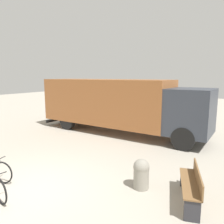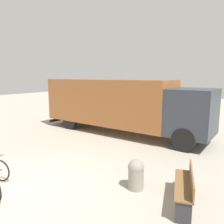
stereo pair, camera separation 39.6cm
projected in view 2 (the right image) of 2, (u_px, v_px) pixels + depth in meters
name	position (u px, v px, depth m)	size (l,w,h in m)	color
ground_plane	(21.00, 189.00, 6.06)	(60.00, 60.00, 0.00)	#A8A091
delivery_truck	(120.00, 103.00, 11.85)	(9.49, 2.52, 2.92)	#99592D
park_bench	(186.00, 185.00, 5.28)	(0.87, 1.71, 0.86)	brown
bollard_near_bench	(136.00, 173.00, 6.02)	(0.45, 0.45, 0.85)	gray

